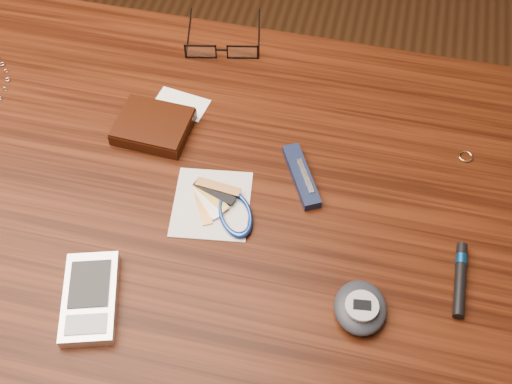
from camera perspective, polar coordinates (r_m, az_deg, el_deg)
desk at (r=0.90m, az=-2.90°, el=-5.31°), size 1.00×0.70×0.75m
wallet_and_card at (r=0.89m, az=-9.06°, el=5.85°), size 0.11×0.13×0.02m
eyeglasses at (r=0.99m, az=-3.05°, el=12.55°), size 0.13×0.14×0.02m
gold_ring at (r=0.90m, az=18.13°, el=3.03°), size 0.03×0.03×0.00m
pda_phone at (r=0.76m, az=-14.54°, el=-9.07°), size 0.09×0.12×0.02m
pedometer at (r=0.74m, az=9.26°, el=-10.10°), size 0.07×0.08×0.03m
notepad_keys at (r=0.81m, az=-2.92°, el=-1.39°), size 0.13×0.12×0.01m
pocket_knife at (r=0.83m, az=4.06°, el=1.43°), size 0.07×0.10×0.01m
black_blue_pen at (r=0.79m, az=17.70°, el=-7.20°), size 0.01×0.10×0.01m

